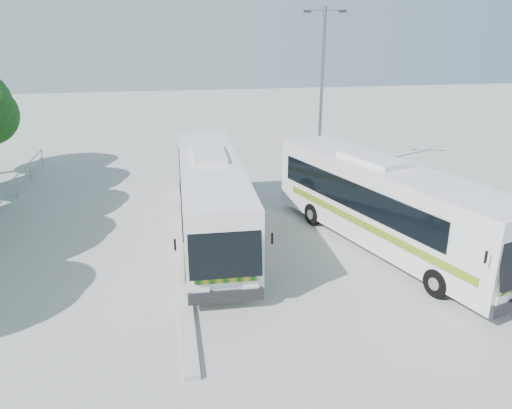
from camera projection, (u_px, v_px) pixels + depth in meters
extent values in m
plane|color=#A7A7A2|center=(247.00, 262.00, 17.78)|extent=(100.00, 100.00, 0.00)
cube|color=#B2B2AD|center=(180.00, 242.00, 19.22)|extent=(0.40, 16.00, 0.15)
cylinder|color=gray|center=(38.00, 161.00, 28.90)|extent=(0.06, 0.06, 1.00)
cube|color=silver|center=(212.00, 197.00, 19.27)|extent=(2.52, 10.96, 2.77)
cube|color=black|center=(225.00, 248.00, 14.06)|extent=(2.10, 0.46, 1.77)
cube|color=black|center=(181.00, 186.00, 19.49)|extent=(0.24, 8.73, 1.00)
cube|color=black|center=(239.00, 183.00, 19.83)|extent=(0.24, 8.73, 1.00)
cube|color=#0C5911|center=(182.00, 214.00, 19.02)|extent=(0.24, 9.46, 0.25)
cylinder|color=black|center=(189.00, 270.00, 16.25)|extent=(0.29, 0.92, 0.91)
cylinder|color=black|center=(251.00, 265.00, 16.55)|extent=(0.29, 0.92, 0.91)
cylinder|color=black|center=(185.00, 202.00, 22.41)|extent=(0.29, 0.92, 0.91)
cylinder|color=black|center=(230.00, 200.00, 22.71)|extent=(0.29, 0.92, 0.91)
cube|color=silver|center=(386.00, 204.00, 18.42)|extent=(5.63, 11.28, 2.82)
cube|color=black|center=(352.00, 196.00, 18.24)|extent=(2.79, 8.47, 1.02)
cube|color=black|center=(400.00, 186.00, 19.28)|extent=(2.79, 8.47, 1.02)
cube|color=#0C5716|center=(365.00, 225.00, 17.84)|extent=(3.00, 9.17, 0.26)
cylinder|color=black|center=(437.00, 283.00, 15.39)|extent=(0.55, 0.97, 0.93)
cylinder|color=black|center=(483.00, 268.00, 16.32)|extent=(0.55, 0.97, 0.93)
cylinder|color=black|center=(313.00, 214.00, 21.00)|extent=(0.55, 0.97, 0.93)
cylinder|color=black|center=(353.00, 206.00, 21.93)|extent=(0.55, 0.97, 0.93)
cylinder|color=gray|center=(321.00, 95.00, 26.64)|extent=(0.22, 0.22, 8.88)
cylinder|color=gray|center=(325.00, 10.00, 25.21)|extent=(1.72, 0.63, 0.09)
cube|color=black|center=(307.00, 11.00, 25.34)|extent=(0.43, 0.31, 0.13)
cube|color=black|center=(343.00, 11.00, 25.11)|extent=(0.43, 0.31, 0.13)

